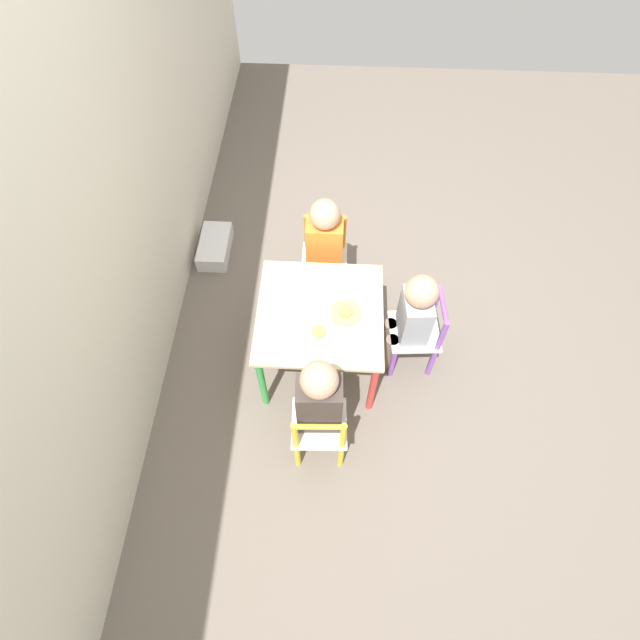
% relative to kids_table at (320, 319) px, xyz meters
% --- Properties ---
extents(ground_plane, '(6.00, 6.00, 0.00)m').
position_rel_kids_table_xyz_m(ground_plane, '(0.00, 0.00, -0.42)').
color(ground_plane, '#6B6056').
extents(house_wall, '(6.00, 0.06, 2.60)m').
position_rel_kids_table_xyz_m(house_wall, '(0.00, 0.90, 0.88)').
color(house_wall, beige).
rests_on(house_wall, ground_plane).
extents(kids_table, '(0.62, 0.62, 0.48)m').
position_rel_kids_table_xyz_m(kids_table, '(0.00, 0.00, 0.00)').
color(kids_table, beige).
rests_on(kids_table, ground_plane).
extents(chair_purple, '(0.28, 0.28, 0.53)m').
position_rel_kids_table_xyz_m(chair_purple, '(0.04, -0.52, -0.16)').
color(chair_purple, silver).
rests_on(chair_purple, ground_plane).
extents(chair_yellow, '(0.27, 0.27, 0.53)m').
position_rel_kids_table_xyz_m(chair_yellow, '(-0.52, -0.02, -0.16)').
color(chair_yellow, silver).
rests_on(chair_yellow, ground_plane).
extents(chair_orange, '(0.26, 0.26, 0.53)m').
position_rel_kids_table_xyz_m(chair_orange, '(0.52, 0.00, -0.16)').
color(chair_orange, silver).
rests_on(chair_orange, ground_plane).
extents(child_front, '(0.21, 0.22, 0.72)m').
position_rel_kids_table_xyz_m(child_front, '(0.03, -0.46, 0.02)').
color(child_front, '#7A6B5B').
rests_on(child_front, ground_plane).
extents(child_left, '(0.22, 0.21, 0.79)m').
position_rel_kids_table_xyz_m(child_left, '(-0.46, -0.02, 0.05)').
color(child_left, '#4C608E').
rests_on(child_left, ground_plane).
extents(child_right, '(0.22, 0.20, 0.75)m').
position_rel_kids_table_xyz_m(child_right, '(0.46, 0.00, 0.04)').
color(child_right, '#38383D').
rests_on(child_right, ground_plane).
extents(plate_front, '(0.16, 0.16, 0.03)m').
position_rel_kids_table_xyz_m(plate_front, '(-0.00, -0.13, 0.08)').
color(plate_front, '#EADB66').
rests_on(plate_front, kids_table).
extents(plate_left, '(0.15, 0.15, 0.03)m').
position_rel_kids_table_xyz_m(plate_left, '(-0.13, 0.00, 0.08)').
color(plate_left, white).
rests_on(plate_left, kids_table).
extents(storage_bin, '(0.35, 0.19, 0.11)m').
position_rel_kids_table_xyz_m(storage_bin, '(0.77, 0.73, -0.36)').
color(storage_bin, silver).
rests_on(storage_bin, ground_plane).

